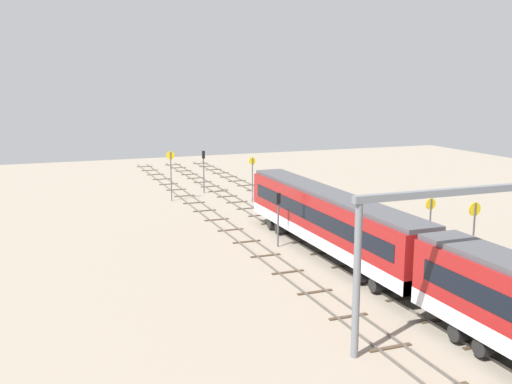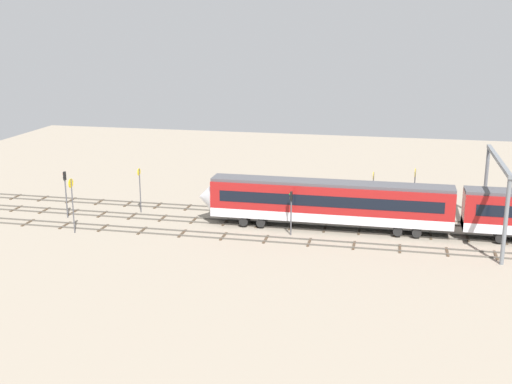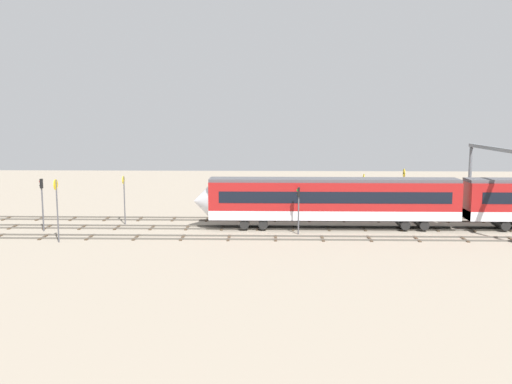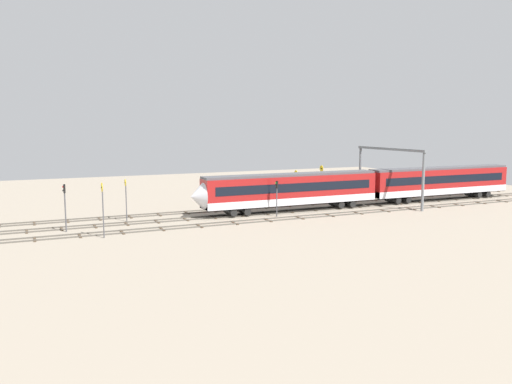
{
  "view_description": "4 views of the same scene",
  "coord_description": "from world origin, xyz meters",
  "px_view_note": "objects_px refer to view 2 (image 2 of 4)",
  "views": [
    {
      "loc": [
        -44.45,
        20.61,
        13.19
      ],
      "look_at": [
        4.64,
        1.92,
        3.24
      ],
      "focal_mm": 41.49,
      "sensor_mm": 36.0,
      "label": 1
    },
    {
      "loc": [
        -11.67,
        62.94,
        20.34
      ],
      "look_at": [
        2.05,
        -0.56,
        3.33
      ],
      "focal_mm": 45.8,
      "sensor_mm": 36.0,
      "label": 2
    },
    {
      "loc": [
        0.52,
        53.85,
        11.07
      ],
      "look_at": [
        1.86,
        0.56,
        3.68
      ],
      "focal_mm": 39.28,
      "sensor_mm": 36.0,
      "label": 3
    },
    {
      "loc": [
        25.93,
        59.26,
        11.23
      ],
      "look_at": [
        -0.64,
        -0.27,
        2.78
      ],
      "focal_mm": 36.71,
      "sensor_mm": 36.0,
      "label": 4
    }
  ],
  "objects_px": {
    "overhead_gantry": "(497,180)",
    "speed_sign_distant_end": "(414,185)",
    "speed_sign_far_trackside": "(140,185)",
    "train": "(452,211)",
    "signal_light_trackside_approach": "(65,188)",
    "speed_sign_mid_trackside": "(72,198)",
    "relay_cabinet": "(343,202)",
    "speed_sign_near_foreground": "(373,187)",
    "signal_light_trackside_departure": "(291,207)"
  },
  "relations": [
    {
      "from": "overhead_gantry",
      "to": "speed_sign_mid_trackside",
      "type": "xyz_separation_m",
      "value": [
        40.21,
        6.77,
        -2.25
      ]
    },
    {
      "from": "speed_sign_distant_end",
      "to": "signal_light_trackside_departure",
      "type": "relative_size",
      "value": 1.2
    },
    {
      "from": "speed_sign_distant_end",
      "to": "speed_sign_far_trackside",
      "type": "bearing_deg",
      "value": 9.37
    },
    {
      "from": "overhead_gantry",
      "to": "signal_light_trackside_departure",
      "type": "bearing_deg",
      "value": 8.58
    },
    {
      "from": "overhead_gantry",
      "to": "speed_sign_mid_trackside",
      "type": "distance_m",
      "value": 40.84
    },
    {
      "from": "speed_sign_near_foreground",
      "to": "signal_light_trackside_approach",
      "type": "relative_size",
      "value": 0.94
    },
    {
      "from": "relay_cabinet",
      "to": "signal_light_trackside_approach",
      "type": "bearing_deg",
      "value": 17.86
    },
    {
      "from": "speed_sign_far_trackside",
      "to": "signal_light_trackside_approach",
      "type": "distance_m",
      "value": 7.78
    },
    {
      "from": "train",
      "to": "signal_light_trackside_approach",
      "type": "relative_size",
      "value": 9.98
    },
    {
      "from": "speed_sign_far_trackside",
      "to": "signal_light_trackside_departure",
      "type": "height_order",
      "value": "speed_sign_far_trackside"
    },
    {
      "from": "speed_sign_near_foreground",
      "to": "signal_light_trackside_approach",
      "type": "bearing_deg",
      "value": 14.41
    },
    {
      "from": "train",
      "to": "relay_cabinet",
      "type": "bearing_deg",
      "value": -33.65
    },
    {
      "from": "speed_sign_mid_trackside",
      "to": "relay_cabinet",
      "type": "relative_size",
      "value": 3.01
    },
    {
      "from": "overhead_gantry",
      "to": "signal_light_trackside_approach",
      "type": "distance_m",
      "value": 43.55
    },
    {
      "from": "train",
      "to": "relay_cabinet",
      "type": "xyz_separation_m",
      "value": [
        11.03,
        -7.34,
        -1.73
      ]
    },
    {
      "from": "overhead_gantry",
      "to": "signal_light_trackside_approach",
      "type": "xyz_separation_m",
      "value": [
        43.42,
        2.13,
        -2.55
      ]
    },
    {
      "from": "overhead_gantry",
      "to": "speed_sign_mid_trackside",
      "type": "bearing_deg",
      "value": 9.55
    },
    {
      "from": "train",
      "to": "overhead_gantry",
      "type": "relative_size",
      "value": 3.48
    },
    {
      "from": "speed_sign_far_trackside",
      "to": "speed_sign_mid_trackside",
      "type": "bearing_deg",
      "value": 65.56
    },
    {
      "from": "train",
      "to": "speed_sign_mid_trackside",
      "type": "xyz_separation_m",
      "value": [
        36.38,
        6.5,
        0.92
      ]
    },
    {
      "from": "overhead_gantry",
      "to": "speed_sign_near_foreground",
      "type": "xyz_separation_m",
      "value": [
        11.62,
        -6.04,
        -2.79
      ]
    },
    {
      "from": "signal_light_trackside_approach",
      "to": "relay_cabinet",
      "type": "distance_m",
      "value": 30.1
    },
    {
      "from": "speed_sign_near_foreground",
      "to": "signal_light_trackside_approach",
      "type": "xyz_separation_m",
      "value": [
        31.79,
        8.17,
        0.23
      ]
    },
    {
      "from": "speed_sign_mid_trackside",
      "to": "relay_cabinet",
      "type": "height_order",
      "value": "speed_sign_mid_trackside"
    },
    {
      "from": "speed_sign_far_trackside",
      "to": "signal_light_trackside_approach",
      "type": "xyz_separation_m",
      "value": [
        6.93,
        3.55,
        0.15
      ]
    },
    {
      "from": "speed_sign_distant_end",
      "to": "signal_light_trackside_approach",
      "type": "distance_m",
      "value": 37.09
    },
    {
      "from": "train",
      "to": "speed_sign_near_foreground",
      "type": "relative_size",
      "value": 10.63
    },
    {
      "from": "speed_sign_near_foreground",
      "to": "signal_light_trackside_approach",
      "type": "height_order",
      "value": "signal_light_trackside_approach"
    },
    {
      "from": "overhead_gantry",
      "to": "speed_sign_mid_trackside",
      "type": "height_order",
      "value": "overhead_gantry"
    },
    {
      "from": "speed_sign_distant_end",
      "to": "relay_cabinet",
      "type": "height_order",
      "value": "speed_sign_distant_end"
    },
    {
      "from": "train",
      "to": "speed_sign_distant_end",
      "type": "xyz_separation_m",
      "value": [
        3.46,
        -6.51,
        0.78
      ]
    },
    {
      "from": "train",
      "to": "speed_sign_mid_trackside",
      "type": "distance_m",
      "value": 36.97
    },
    {
      "from": "train",
      "to": "speed_sign_far_trackside",
      "type": "bearing_deg",
      "value": -2.96
    },
    {
      "from": "signal_light_trackside_departure",
      "to": "relay_cabinet",
      "type": "bearing_deg",
      "value": -113.14
    },
    {
      "from": "overhead_gantry",
      "to": "signal_light_trackside_departure",
      "type": "relative_size",
      "value": 3.29
    },
    {
      "from": "speed_sign_distant_end",
      "to": "signal_light_trackside_approach",
      "type": "relative_size",
      "value": 1.04
    },
    {
      "from": "speed_sign_near_foreground",
      "to": "relay_cabinet",
      "type": "relative_size",
      "value": 2.57
    },
    {
      "from": "train",
      "to": "signal_light_trackside_departure",
      "type": "bearing_deg",
      "value": 9.71
    },
    {
      "from": "overhead_gantry",
      "to": "speed_sign_far_trackside",
      "type": "height_order",
      "value": "overhead_gantry"
    },
    {
      "from": "train",
      "to": "speed_sign_distant_end",
      "type": "bearing_deg",
      "value": -62.0
    },
    {
      "from": "train",
      "to": "speed_sign_distant_end",
      "type": "distance_m",
      "value": 7.41
    },
    {
      "from": "speed_sign_far_trackside",
      "to": "relay_cabinet",
      "type": "bearing_deg",
      "value": -165.35
    },
    {
      "from": "signal_light_trackside_approach",
      "to": "relay_cabinet",
      "type": "xyz_separation_m",
      "value": [
        -28.56,
        -9.2,
        -2.35
      ]
    },
    {
      "from": "speed_sign_mid_trackside",
      "to": "speed_sign_distant_end",
      "type": "height_order",
      "value": "speed_sign_mid_trackside"
    },
    {
      "from": "relay_cabinet",
      "to": "speed_sign_far_trackside",
      "type": "bearing_deg",
      "value": 14.65
    },
    {
      "from": "speed_sign_far_trackside",
      "to": "speed_sign_distant_end",
      "type": "relative_size",
      "value": 0.94
    },
    {
      "from": "overhead_gantry",
      "to": "speed_sign_near_foreground",
      "type": "height_order",
      "value": "overhead_gantry"
    },
    {
      "from": "overhead_gantry",
      "to": "speed_sign_distant_end",
      "type": "xyz_separation_m",
      "value": [
        7.29,
        -6.24,
        -2.39
      ]
    },
    {
      "from": "train",
      "to": "overhead_gantry",
      "type": "xyz_separation_m",
      "value": [
        -3.83,
        -0.27,
        3.17
      ]
    },
    {
      "from": "train",
      "to": "overhead_gantry",
      "type": "bearing_deg",
      "value": -175.98
    }
  ]
}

